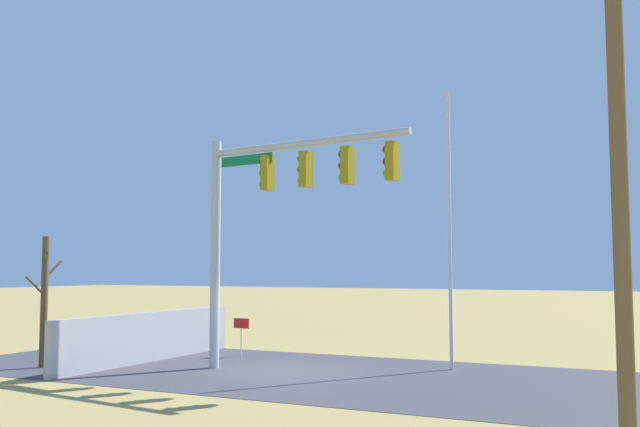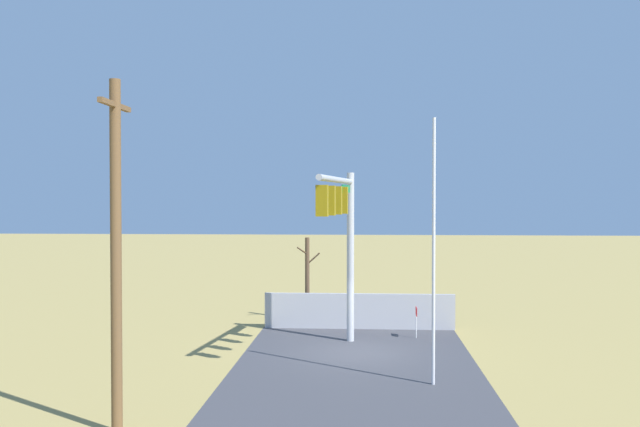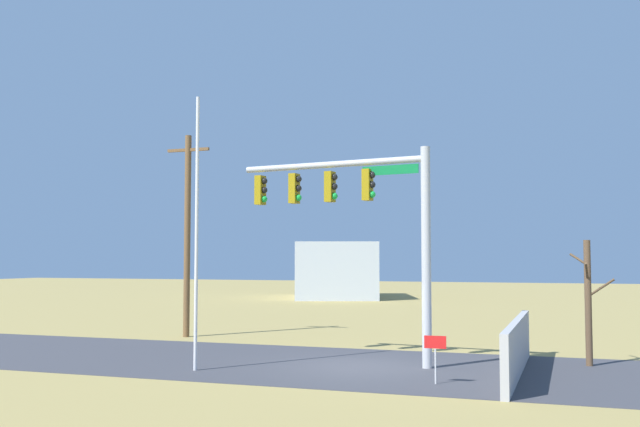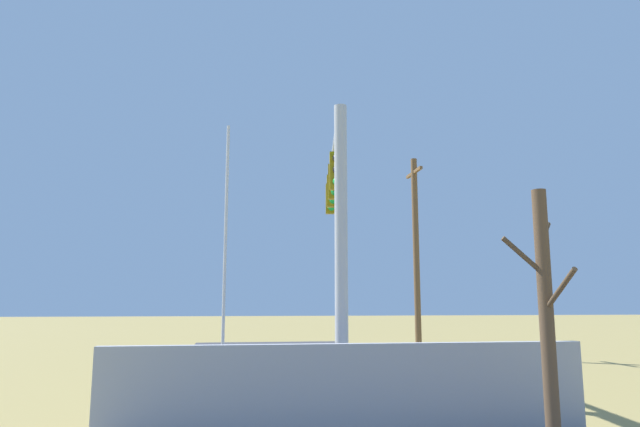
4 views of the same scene
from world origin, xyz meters
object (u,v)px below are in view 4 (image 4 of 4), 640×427
object	(u,v)px
flagpole	(225,245)
bare_tree	(547,319)
utility_pole	(416,251)
signal_mast	(337,202)
open_sign	(214,369)

from	to	relation	value
flagpole	bare_tree	size ratio (longest dim) A/B	2.11
utility_pole	flagpole	bearing A→B (deg)	-58.79
signal_mast	open_sign	size ratio (longest dim) A/B	5.31
flagpole	open_sign	distance (m)	7.50
open_sign	utility_pole	bearing A→B (deg)	145.99
open_sign	bare_tree	bearing A→B (deg)	50.76
flagpole	utility_pole	world-z (taller)	utility_pole
flagpole	utility_pole	xyz separation A→B (m)	(-4.74, 7.83, 0.37)
signal_mast	bare_tree	distance (m)	7.25
signal_mast	utility_pole	distance (m)	10.20
bare_tree	flagpole	bearing A→B (deg)	-156.58
bare_tree	open_sign	size ratio (longest dim) A/B	3.06
signal_mast	bare_tree	size ratio (longest dim) A/B	1.73
flagpole	open_sign	xyz separation A→B (m)	(6.86, -0.00, -3.03)
utility_pole	open_sign	size ratio (longest dim) A/B	6.79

